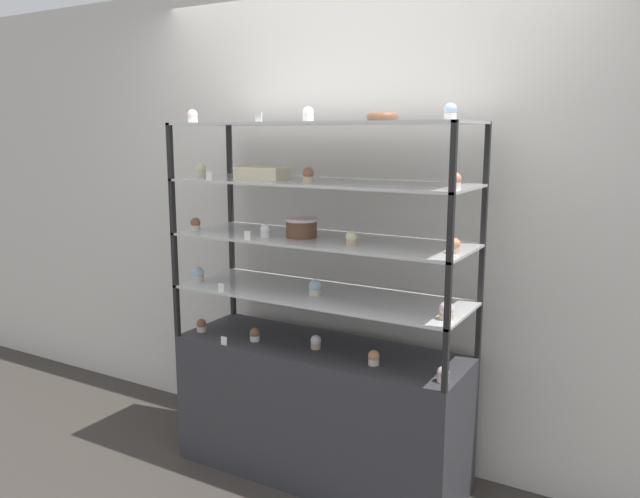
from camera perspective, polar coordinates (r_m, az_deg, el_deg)
ground_plane at (r=3.49m, az=-0.00°, el=-19.75°), size 20.00×20.00×0.00m
back_wall at (r=3.39m, az=3.36°, el=2.73°), size 8.00×0.05×2.60m
display_base at (r=3.33m, az=-0.00°, el=-14.55°), size 1.50×0.50×0.70m
display_riser_lower at (r=3.12m, az=-0.00°, el=-4.30°), size 1.50×0.50×0.28m
display_riser_middle at (r=3.06m, az=-0.00°, el=0.75°), size 1.50×0.50×0.28m
display_riser_upper at (r=3.02m, az=-0.00°, el=5.96°), size 1.50×0.50×0.28m
display_riser_top at (r=3.01m, az=-0.00°, el=11.24°), size 1.50×0.50×0.28m
layer_cake_centerpiece at (r=3.06m, az=-1.70°, el=1.96°), size 0.16×0.16×0.10m
sheet_cake_frosted at (r=3.15m, az=-5.35°, el=6.92°), size 0.26×0.13×0.06m
cupcake_0 at (r=3.47m, az=-10.79°, el=-6.87°), size 0.05×0.05×0.07m
cupcake_1 at (r=3.28m, az=-5.98°, el=-7.79°), size 0.05×0.05×0.07m
cupcake_2 at (r=3.15m, az=-0.38°, el=-8.51°), size 0.05×0.05×0.07m
cupcake_3 at (r=2.95m, az=4.93°, el=-9.88°), size 0.05×0.05×0.07m
cupcake_4 at (r=2.80m, az=11.19°, el=-11.18°), size 0.05×0.05×0.07m
price_tag_0 at (r=3.24m, az=-8.77°, el=-8.30°), size 0.04×0.00×0.04m
cupcake_5 at (r=3.42m, az=-11.10°, el=-2.28°), size 0.06×0.06×0.08m
cupcake_6 at (r=3.07m, az=-0.45°, el=-3.55°), size 0.06×0.06×0.08m
cupcake_7 at (r=2.73m, az=11.48°, el=-5.57°), size 0.06×0.06×0.08m
price_tag_1 at (r=3.17m, az=-9.02°, el=-3.50°), size 0.04×0.00×0.04m
cupcake_8 at (r=3.37m, az=-11.32°, el=2.25°), size 0.05×0.05×0.07m
cupcake_9 at (r=3.07m, az=-5.00°, el=1.65°), size 0.05×0.05×0.07m
cupcake_10 at (r=2.85m, az=2.89°, el=0.98°), size 0.05×0.05×0.07m
cupcake_11 at (r=2.72m, az=12.15°, el=0.28°), size 0.05×0.05×0.07m
price_tag_2 at (r=3.01m, az=-6.65°, el=1.23°), size 0.04×0.00×0.04m
cupcake_12 at (r=3.37m, az=-10.84°, el=7.06°), size 0.05×0.05×0.07m
cupcake_13 at (r=2.94m, az=-1.08°, el=6.76°), size 0.05×0.05×0.07m
cupcake_14 at (r=2.63m, az=12.23°, el=6.09°), size 0.05×0.05×0.07m
price_tag_3 at (r=3.12m, az=-10.10°, el=6.61°), size 0.04×0.00×0.04m
cupcake_15 at (r=3.33m, az=-11.57°, el=11.79°), size 0.05×0.05×0.07m
cupcake_16 at (r=2.92m, az=-1.09°, el=12.20°), size 0.05×0.05×0.07m
cupcake_17 at (r=2.62m, az=11.84°, el=12.18°), size 0.05×0.05×0.07m
price_tag_4 at (r=2.93m, az=-5.63°, el=11.94°), size 0.04×0.00×0.04m
donut_glazed at (r=2.91m, az=5.73°, el=11.92°), size 0.15×0.15×0.04m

